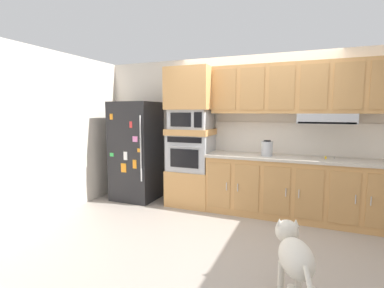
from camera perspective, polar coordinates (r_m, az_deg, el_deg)
name	(u,v)px	position (r m, az deg, el deg)	size (l,w,h in m)	color
ground_plane	(238,229)	(4.06, 9.23, -16.54)	(9.60, 9.60, 0.00)	#9E9389
back_kitchen_wall	(254,132)	(4.84, 12.45, 2.38)	(6.20, 0.12, 2.50)	beige
side_panel_left	(75,132)	(5.15, -22.51, 2.28)	(0.12, 7.10, 2.50)	beige
refrigerator	(136,151)	(5.24, -11.15, -1.36)	(0.76, 0.73, 1.76)	black
oven_base_cabinet	(191,187)	(4.93, -0.18, -8.61)	(0.74, 0.62, 0.60)	tan
built_in_oven	(191,152)	(4.81, -0.20, -1.69)	(0.70, 0.62, 0.60)	#A8AAAF
appliance_mid_shelf	(191,132)	(4.77, -0.19, 2.48)	(0.74, 0.62, 0.10)	tan
microwave	(191,119)	(4.76, -0.20, 5.00)	(0.64, 0.54, 0.32)	#A8AAAF
appliance_upper_cabinet	(191,89)	(4.77, -0.19, 11.01)	(0.74, 0.62, 0.68)	tan
lower_cabinet_run	(309,190)	(4.55, 22.46, -8.58)	(3.00, 0.63, 0.88)	tan
countertop_slab	(310,159)	(4.46, 22.71, -2.85)	(3.04, 0.64, 0.04)	#BCB2A3
backsplash_panel	(311,139)	(4.71, 22.83, 0.94)	(3.04, 0.02, 0.50)	silver
upper_cabinet_with_hood	(314,90)	(4.54, 23.40, 9.99)	(3.00, 0.48, 0.88)	tan
screwdriver	(326,157)	(4.49, 25.45, -2.47)	(0.13, 0.12, 0.03)	yellow
electric_kettle	(267,148)	(4.42, 14.88, -0.88)	(0.17, 0.17, 0.24)	#A8AAAF
dog	(294,254)	(2.59, 19.82, -20.20)	(0.39, 0.86, 0.64)	beige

